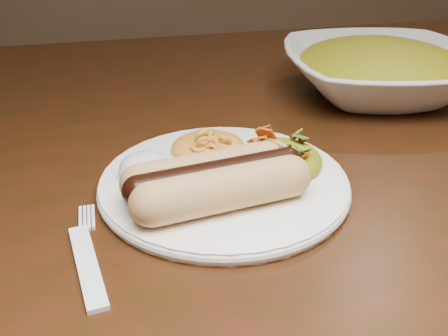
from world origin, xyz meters
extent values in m
cube|color=#3B150A|center=(0.00, 0.00, 0.73)|extent=(1.60, 0.90, 0.04)
cylinder|color=white|center=(-0.04, -0.11, 0.76)|extent=(0.26, 0.26, 0.01)
cylinder|color=tan|center=(-0.05, -0.16, 0.78)|extent=(0.13, 0.05, 0.04)
cylinder|color=tan|center=(-0.05, -0.13, 0.78)|extent=(0.13, 0.05, 0.04)
cylinder|color=black|center=(-0.05, -0.14, 0.78)|extent=(0.14, 0.05, 0.03)
ellipsoid|color=gold|center=(-0.04, -0.05, 0.78)|extent=(0.08, 0.08, 0.03)
ellipsoid|color=white|center=(-0.10, -0.09, 0.78)|extent=(0.06, 0.06, 0.03)
ellipsoid|color=#CB6C0A|center=(0.02, -0.10, 0.77)|extent=(0.08, 0.08, 0.03)
cube|color=white|center=(-0.16, -0.20, 0.75)|extent=(0.04, 0.13, 0.00)
imported|color=white|center=(0.22, 0.08, 0.78)|extent=(0.28, 0.28, 0.06)
ellipsoid|color=#CB6C0A|center=(0.22, 0.08, 0.80)|extent=(0.25, 0.25, 0.05)
camera|label=1|loc=(-0.13, -0.51, 1.00)|focal=42.00mm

